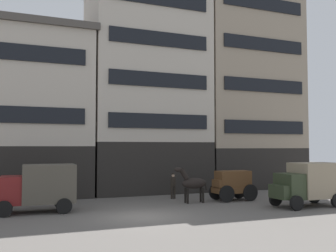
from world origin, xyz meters
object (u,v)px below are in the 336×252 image
delivery_truck_far (38,186)px  pedestrian_officer (173,185)px  delivery_truck_near (308,183)px  cargo_wagon (232,183)px  draft_horse (193,183)px

delivery_truck_far → pedestrian_officer: bearing=14.6°
delivery_truck_near → pedestrian_officer: delivery_truck_near is taller
cargo_wagon → pedestrian_officer: bearing=146.7°
delivery_truck_far → pedestrian_officer: 9.37m
delivery_truck_far → pedestrian_officer: delivery_truck_far is taller
cargo_wagon → delivery_truck_far: delivery_truck_far is taller
draft_horse → delivery_truck_far: bearing=-179.3°
draft_horse → delivery_truck_far: size_ratio=0.53×
cargo_wagon → delivery_truck_near: (2.87, -3.97, 0.28)m
delivery_truck_near → delivery_truck_far: size_ratio=0.99×
cargo_wagon → pedestrian_officer: 4.07m
cargo_wagon → draft_horse: 2.95m
delivery_truck_near → delivery_truck_far: bearing=165.9°
delivery_truck_near → delivery_truck_far: (-15.32, 3.85, 0.00)m
draft_horse → pedestrian_officer: 2.29m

